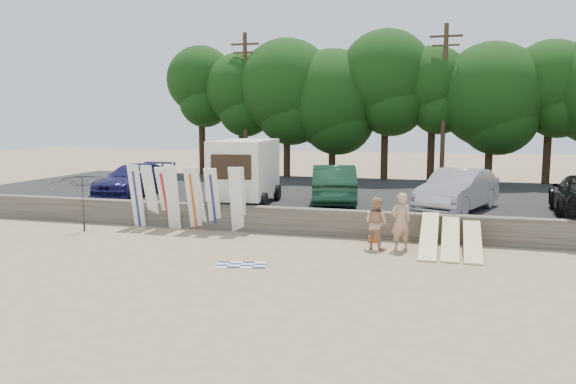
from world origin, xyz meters
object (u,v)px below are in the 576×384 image
car_1 (334,184)px  car_2 (457,190)px  beach_umbrella (85,202)px  box_trailer (245,169)px  beachgoer_b (376,223)px  car_0 (134,180)px  cooler (432,241)px  beachgoer_a (401,222)px

car_1 → car_2: bearing=160.7°
car_1 → beach_umbrella: size_ratio=2.01×
box_trailer → beachgoer_b: (6.17, -3.95, -1.37)m
car_0 → box_trailer: bearing=-11.0°
car_0 → car_1: size_ratio=1.00×
box_trailer → beachgoer_b: bearing=-38.7°
car_2 → beach_umbrella: bearing=-140.3°
beachgoer_b → cooler: bearing=-120.0°
beachgoer_a → beach_umbrella: 12.10m
box_trailer → car_0: 6.44m
car_0 → car_1: car_1 is taller
box_trailer → beach_umbrella: size_ratio=1.78×
cooler → box_trailer: bearing=158.0°
box_trailer → car_0: (-6.25, 1.32, -0.81)m
box_trailer → beach_umbrella: 6.66m
box_trailer → beach_umbrella: box_trailer is taller
box_trailer → car_1: bearing=13.2°
car_1 → cooler: bearing=123.4°
car_0 → car_1: (9.90, -0.04, 0.10)m
box_trailer → car_2: (8.82, 0.65, -0.72)m
beachgoer_a → car_2: bearing=-142.9°
box_trailer → car_2: box_trailer is taller
car_0 → beachgoer_a: bearing=-20.8°
beachgoer_a → cooler: beachgoer_a is taller
box_trailer → car_0: box_trailer is taller
car_2 → beachgoer_b: bearing=-99.1°
beachgoer_a → beachgoer_b: size_ratio=1.10×
box_trailer → car_2: bearing=-1.8°
beachgoer_b → beachgoer_a: bearing=-148.1°
car_2 → cooler: (-0.82, -3.60, -1.38)m
car_2 → beachgoer_a: size_ratio=2.62×
car_0 → beachgoer_b: car_0 is taller
car_2 → cooler: 3.94m
beachgoer_a → beach_umbrella: size_ratio=0.76×
beachgoer_a → beachgoer_b: 0.81m
car_1 → car_2: size_ratio=1.01×
car_1 → beachgoer_a: (3.33, -5.21, -0.58)m
car_1 → cooler: 6.21m
beachgoer_a → beachgoer_b: bearing=-30.2°
car_2 → beachgoer_a: 4.98m
beachgoer_a → cooler: bearing=-166.6°
car_2 → beach_umbrella: (-13.94, -4.77, -0.38)m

